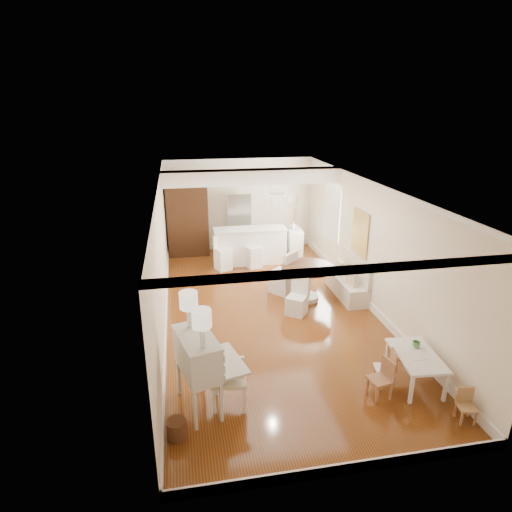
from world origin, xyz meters
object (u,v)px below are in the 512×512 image
object	(u,v)px
wicker_basket	(177,429)
kids_chair_c	(467,406)
gustavian_armchair	(229,377)
kids_chair_b	(385,368)
dining_table	(307,283)
slip_chair_far	(283,272)
sideboard	(294,242)
slip_chair_near	(297,296)
pantry_cabinet	(187,217)
kids_table	(415,369)
bar_stool_right	(253,251)
kids_chair_a	(380,379)
bar_stool_left	(223,253)
fridge	(251,223)
secretary_bureau	(198,373)
breakfast_counter	(250,246)

from	to	relation	value
wicker_basket	kids_chair_c	distance (m)	4.13
gustavian_armchair	kids_chair_b	world-z (taller)	gustavian_armchair
dining_table	slip_chair_far	world-z (taller)	slip_chair_far
kids_chair_c	slip_chair_far	bearing A→B (deg)	117.72
gustavian_armchair	sideboard	xyz separation A→B (m)	(2.76, 6.38, -0.07)
slip_chair_near	pantry_cabinet	world-z (taller)	pantry_cabinet
kids_chair_c	slip_chair_far	world-z (taller)	slip_chair_far
slip_chair_near	gustavian_armchair	bearing A→B (deg)	-87.96
kids_table	bar_stool_right	bearing A→B (deg)	106.31
pantry_cabinet	sideboard	bearing A→B (deg)	-12.66
wicker_basket	kids_chair_a	xyz separation A→B (m)	(3.12, 0.31, 0.19)
dining_table	slip_chair_far	size ratio (longest dim) A/B	1.15
bar_stool_left	gustavian_armchair	bearing A→B (deg)	-119.54
bar_stool_right	slip_chair_far	bearing A→B (deg)	-95.69
kids_chair_a	bar_stool_left	distance (m)	6.14
dining_table	kids_chair_b	bearing A→B (deg)	-85.00
pantry_cabinet	fridge	distance (m)	1.92
wicker_basket	slip_chair_near	distance (m)	4.18
kids_chair_c	slip_chair_far	size ratio (longest dim) A/B	0.49
kids_chair_a	sideboard	xyz separation A→B (m)	(0.44, 6.64, 0.09)
secretary_bureau	fridge	bearing A→B (deg)	59.83
kids_table	dining_table	world-z (taller)	dining_table
kids_chair_b	pantry_cabinet	distance (m)	7.69
pantry_cabinet	breakfast_counter	bearing A→B (deg)	-32.43
slip_chair_near	bar_stool_right	world-z (taller)	bar_stool_right
kids_chair_a	bar_stool_right	bearing A→B (deg)	178.15
pantry_cabinet	slip_chair_near	bearing A→B (deg)	-63.84
slip_chair_near	pantry_cabinet	xyz separation A→B (m)	(-2.16, 4.40, 0.73)
breakfast_counter	slip_chair_near	bearing A→B (deg)	-82.09
kids_chair_b	breakfast_counter	xyz separation A→B (m)	(-1.18, 6.00, 0.20)
dining_table	fridge	bearing A→B (deg)	100.56
kids_table	bar_stool_right	world-z (taller)	bar_stool_right
breakfast_counter	sideboard	bearing A→B (deg)	15.04
fridge	slip_chair_near	bearing A→B (deg)	-86.58
kids_chair_b	kids_chair_c	size ratio (longest dim) A/B	1.24
kids_chair_c	slip_chair_near	distance (m)	3.98
pantry_cabinet	fridge	size ratio (longest dim) A/B	1.28
kids_table	wicker_basket	bearing A→B (deg)	-172.05
secretary_bureau	bar_stool_right	world-z (taller)	secretary_bureau
kids_chair_c	dining_table	bearing A→B (deg)	114.14
kids_chair_b	sideboard	distance (m)	6.39
wicker_basket	pantry_cabinet	size ratio (longest dim) A/B	0.12
gustavian_armchair	dining_table	world-z (taller)	gustavian_armchair
dining_table	wicker_basket	bearing A→B (deg)	-127.89
bar_stool_right	bar_stool_left	bearing A→B (deg)	163.58
secretary_bureau	fridge	xyz separation A→B (m)	(2.00, 7.05, 0.29)
fridge	sideboard	world-z (taller)	fridge
wicker_basket	sideboard	world-z (taller)	sideboard
kids_chair_b	slip_chair_near	xyz separation A→B (m)	(-0.72, 2.68, 0.10)
slip_chair_far	fridge	bearing A→B (deg)	-127.32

